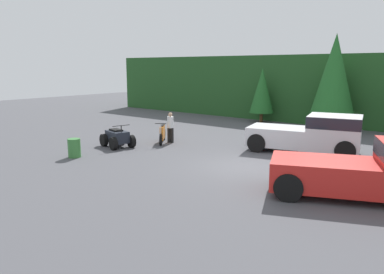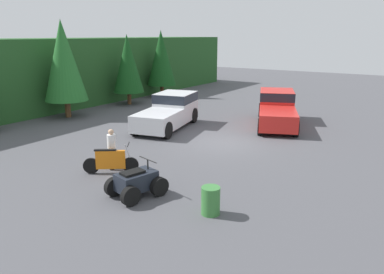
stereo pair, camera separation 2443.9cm
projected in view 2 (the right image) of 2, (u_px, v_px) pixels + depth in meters
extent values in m
plane|color=#4C4C51|center=(223.00, 143.00, 19.08)|extent=(80.00, 80.00, 0.00)
cube|color=#235123|center=(29.00, 75.00, 26.93)|extent=(44.00, 6.00, 5.04)
cylinder|color=brown|center=(68.00, 109.00, 24.82)|extent=(0.38, 0.38, 1.13)
cone|color=#236628|center=(64.00, 61.00, 23.99)|extent=(2.76, 2.76, 5.15)
cylinder|color=brown|center=(129.00, 98.00, 29.43)|extent=(0.32, 0.32, 0.97)
cone|color=#144719|center=(128.00, 64.00, 28.72)|extent=(2.36, 2.36, 4.40)
cylinder|color=brown|center=(162.00, 91.00, 33.12)|extent=(0.34, 0.34, 1.02)
cone|color=#144719|center=(161.00, 58.00, 32.37)|extent=(2.50, 2.50, 4.67)
cube|color=red|center=(276.00, 103.00, 23.91)|extent=(3.29, 2.95, 1.65)
cube|color=#1E232D|center=(277.00, 95.00, 23.76)|extent=(3.31, 2.98, 0.53)
cube|color=red|center=(278.00, 119.00, 21.17)|extent=(3.84, 3.18, 0.93)
cylinder|color=black|center=(261.00, 110.00, 24.95)|extent=(0.95, 0.62, 0.92)
cylinder|color=black|center=(290.00, 111.00, 24.62)|extent=(0.95, 0.62, 0.92)
cylinder|color=black|center=(260.00, 127.00, 20.40)|extent=(0.95, 0.62, 0.92)
cylinder|color=black|center=(296.00, 128.00, 20.07)|extent=(0.95, 0.62, 0.92)
cube|color=silver|center=(176.00, 106.00, 22.94)|extent=(2.78, 2.55, 1.65)
cube|color=#1E232D|center=(176.00, 97.00, 22.80)|extent=(2.81, 2.58, 0.53)
cube|color=silver|center=(157.00, 121.00, 20.66)|extent=(3.29, 2.67, 0.93)
cylinder|color=black|center=(166.00, 113.00, 23.96)|extent=(0.96, 0.48, 0.92)
cylinder|color=black|center=(193.00, 115.00, 23.33)|extent=(0.96, 0.48, 0.92)
cylinder|color=black|center=(135.00, 127.00, 20.27)|extent=(0.96, 0.48, 0.92)
cylinder|color=black|center=(167.00, 130.00, 19.64)|extent=(0.96, 0.48, 0.92)
cylinder|color=black|center=(131.00, 165.00, 14.85)|extent=(0.46, 0.57, 0.63)
cylinder|color=black|center=(91.00, 166.00, 14.77)|extent=(0.46, 0.57, 0.63)
cube|color=orange|center=(111.00, 160.00, 14.75)|extent=(0.82, 1.02, 0.74)
cylinder|color=#B7B7BC|center=(129.00, 155.00, 14.74)|extent=(0.23, 0.28, 0.84)
cylinder|color=black|center=(128.00, 144.00, 14.62)|extent=(0.50, 0.39, 0.04)
cube|color=black|center=(105.00, 150.00, 14.63)|extent=(0.62, 0.77, 0.06)
cylinder|color=black|center=(142.00, 178.00, 13.45)|extent=(0.69, 0.37, 0.66)
cylinder|color=black|center=(159.00, 187.00, 12.72)|extent=(0.69, 0.37, 0.66)
cylinder|color=black|center=(114.00, 187.00, 12.70)|extent=(0.69, 0.37, 0.66)
cylinder|color=black|center=(131.00, 196.00, 11.97)|extent=(0.69, 0.37, 0.66)
cube|color=#1E232D|center=(136.00, 181.00, 12.65)|extent=(1.48, 1.10, 0.60)
cylinder|color=black|center=(148.00, 164.00, 12.85)|extent=(0.06, 0.06, 0.35)
cylinder|color=black|center=(148.00, 159.00, 12.80)|extent=(0.27, 0.94, 0.04)
cube|color=black|center=(133.00, 172.00, 12.47)|extent=(0.86, 0.63, 0.08)
cylinder|color=black|center=(114.00, 159.00, 15.31)|extent=(0.22, 0.22, 0.83)
cylinder|color=black|center=(111.00, 160.00, 15.13)|extent=(0.22, 0.22, 0.83)
cylinder|color=white|center=(112.00, 142.00, 15.03)|extent=(0.44, 0.44, 0.63)
sphere|color=tan|center=(111.00, 132.00, 14.91)|extent=(0.28, 0.28, 0.23)
cylinder|color=#387A38|center=(211.00, 201.00, 11.39)|extent=(0.58, 0.58, 0.88)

